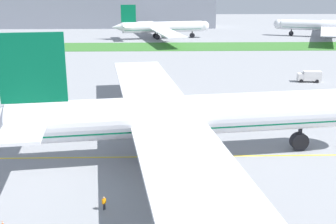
% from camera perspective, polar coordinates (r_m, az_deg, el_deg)
% --- Properties ---
extents(ground_plane, '(600.00, 600.00, 0.00)m').
position_cam_1_polar(ground_plane, '(65.25, 3.67, -5.73)').
color(ground_plane, gray).
rests_on(ground_plane, ground).
extents(apron_taxi_line, '(280.00, 0.36, 0.01)m').
position_cam_1_polar(apron_taxi_line, '(64.62, 3.72, -5.96)').
color(apron_taxi_line, yellow).
rests_on(apron_taxi_line, ground).
extents(grass_median_strip, '(320.00, 24.00, 0.10)m').
position_cam_1_polar(grass_median_strip, '(176.01, 0.42, 8.78)').
color(grass_median_strip, '#38722D').
rests_on(grass_median_strip, ground).
extents(airliner_foreground, '(59.06, 94.61, 18.96)m').
position_cam_1_polar(airliner_foreground, '(61.80, 1.22, -0.65)').
color(airliner_foreground, white).
rests_on(airliner_foreground, ground).
extents(ground_crew_wingwalker_port, '(0.47, 0.49, 1.66)m').
position_cam_1_polar(ground_crew_wingwalker_port, '(50.41, -8.59, -11.84)').
color(ground_crew_wingwalker_port, black).
rests_on(ground_crew_wingwalker_port, ground).
extents(traffic_cone_near_nose, '(0.36, 0.36, 0.58)m').
position_cam_1_polar(traffic_cone_near_nose, '(50.66, -21.35, -13.71)').
color(traffic_cone_near_nose, '#F2590C').
rests_on(traffic_cone_near_nose, ground).
extents(service_truck_baggage_loader, '(6.22, 3.05, 2.91)m').
position_cam_1_polar(service_truck_baggage_loader, '(118.19, 18.47, 4.59)').
color(service_truck_baggage_loader, white).
rests_on(service_truck_baggage_loader, ground).
extents(parked_airliner_far_left, '(45.76, 72.98, 15.66)m').
position_cam_1_polar(parked_airliner_far_left, '(200.80, -0.93, 11.31)').
color(parked_airliner_far_left, white).
rests_on(parked_airliner_far_left, ground).
extents(parked_airliner_far_centre, '(48.72, 79.70, 15.66)m').
position_cam_1_polar(parked_airliner_far_centre, '(220.72, 20.78, 10.75)').
color(parked_airliner_far_centre, white).
rests_on(parked_airliner_far_centre, ground).
extents(terminal_building, '(131.48, 20.00, 18.00)m').
position_cam_1_polar(terminal_building, '(257.01, -8.92, 13.18)').
color(terminal_building, gray).
rests_on(terminal_building, ground).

